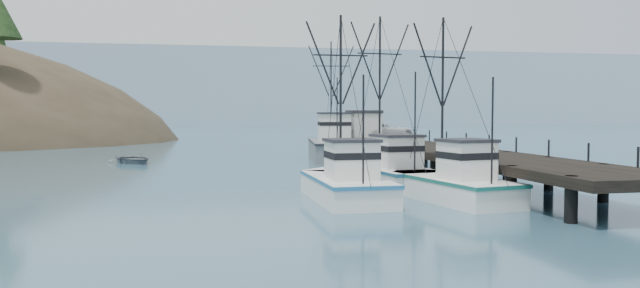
# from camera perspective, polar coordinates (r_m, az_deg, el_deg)

# --- Properties ---
(ground) EXTENTS (400.00, 400.00, 0.00)m
(ground) POSITION_cam_1_polar(r_m,az_deg,el_deg) (28.07, -2.88, -6.65)
(ground) COLOR #335A72
(ground) RESTS_ON ground
(pier) EXTENTS (6.00, 44.00, 2.00)m
(pier) POSITION_cam_1_polar(r_m,az_deg,el_deg) (47.13, 11.05, -0.71)
(pier) COLOR black
(pier) RESTS_ON ground
(distant_ridge) EXTENTS (360.00, 40.00, 26.00)m
(distant_ridge) POSITION_cam_1_polar(r_m,az_deg,el_deg) (197.91, -7.66, 1.64)
(distant_ridge) COLOR #9EB2C6
(distant_ridge) RESTS_ON ground
(distant_ridge_far) EXTENTS (180.00, 25.00, 18.00)m
(distant_ridge_far) POSITION_cam_1_polar(r_m,az_deg,el_deg) (215.37, -21.35, 1.57)
(distant_ridge_far) COLOR silver
(distant_ridge_far) RESTS_ON ground
(trawler_near) EXTENTS (4.56, 9.79, 10.07)m
(trawler_near) POSITION_cam_1_polar(r_m,az_deg,el_deg) (33.70, 11.89, -3.68)
(trawler_near) COLOR white
(trawler_near) RESTS_ON ground
(trawler_mid) EXTENTS (3.46, 10.13, 10.25)m
(trawler_mid) POSITION_cam_1_polar(r_m,az_deg,el_deg) (33.32, 2.27, -3.70)
(trawler_mid) COLOR white
(trawler_mid) RESTS_ON ground
(trawler_far) EXTENTS (4.69, 10.88, 11.12)m
(trawler_far) POSITION_cam_1_polar(r_m,az_deg,el_deg) (39.66, 6.06, -2.63)
(trawler_far) COLOR white
(trawler_far) RESTS_ON ground
(work_vessel) EXTENTS (5.80, 14.18, 12.01)m
(work_vessel) POSITION_cam_1_polar(r_m,az_deg,el_deg) (61.13, 1.12, -0.24)
(work_vessel) COLOR slate
(work_vessel) RESTS_ON ground
(pier_shed) EXTENTS (3.00, 3.20, 2.80)m
(pier_shed) POSITION_cam_1_polar(r_m,az_deg,el_deg) (61.48, 4.04, 1.81)
(pier_shed) COLOR silver
(pier_shed) RESTS_ON pier
(pickup_truck) EXTENTS (6.16, 4.24, 1.56)m
(pickup_truck) POSITION_cam_1_polar(r_m,az_deg,el_deg) (62.61, 6.17, 1.24)
(pickup_truck) COLOR white
(pickup_truck) RESTS_ON pier
(motorboat) EXTENTS (5.58, 6.24, 1.07)m
(motorboat) POSITION_cam_1_polar(r_m,az_deg,el_deg) (58.98, -16.70, -1.69)
(motorboat) COLOR slate
(motorboat) RESTS_ON ground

